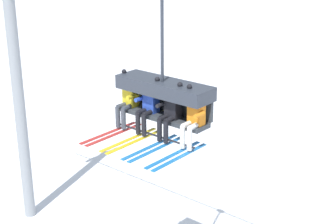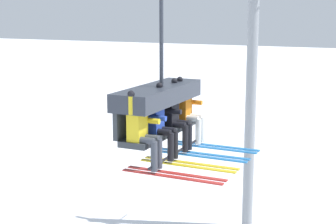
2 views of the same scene
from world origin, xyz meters
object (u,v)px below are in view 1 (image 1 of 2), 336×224
object	(u,v)px
skier_yellow	(127,99)
skier_orange	(193,118)
chairlift_chair	(165,93)
lift_tower_near	(17,86)
skier_blue	(148,105)
skier_black	(169,111)

from	to	relation	value
skier_yellow	skier_orange	distance (m)	1.87
chairlift_chair	skier_yellow	bearing A→B (deg)	-167.16
lift_tower_near	skier_blue	bearing A→B (deg)	-8.30
skier_black	skier_orange	bearing A→B (deg)	0.00
skier_blue	skier_orange	xyz separation A→B (m)	(1.24, 0.00, 0.00)
lift_tower_near	skier_blue	world-z (taller)	lift_tower_near
skier_yellow	skier_blue	xyz separation A→B (m)	(0.63, 0.00, 0.00)
chairlift_chair	skier_yellow	xyz separation A→B (m)	(-0.94, -0.21, -0.30)
skier_yellow	skier_blue	size ratio (longest dim) A/B	1.00
chairlift_chair	skier_blue	size ratio (longest dim) A/B	2.13
skier_black	skier_orange	size ratio (longest dim) A/B	1.00
chairlift_chair	skier_black	size ratio (longest dim) A/B	2.13
lift_tower_near	skier_orange	distance (m)	7.70
skier_black	skier_orange	world-z (taller)	same
lift_tower_near	skier_yellow	bearing A→B (deg)	-9.20
skier_blue	skier_black	size ratio (longest dim) A/B	1.00
skier_blue	skier_orange	size ratio (longest dim) A/B	1.00
skier_orange	lift_tower_near	bearing A→B (deg)	173.04
skier_blue	chairlift_chair	bearing A→B (deg)	34.75
chairlift_chair	skier_orange	size ratio (longest dim) A/B	2.13
skier_yellow	chairlift_chair	bearing A→B (deg)	12.84
lift_tower_near	chairlift_chair	size ratio (longest dim) A/B	2.45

